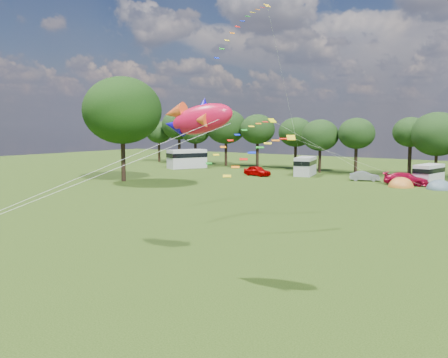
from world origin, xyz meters
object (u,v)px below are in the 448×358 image
Objects in this scene: car_b at (365,176)px; fish_kite at (197,119)px; big_tree at (122,110)px; car_c at (406,179)px; car_a at (257,171)px; tent_orange at (401,187)px; campervan_b at (305,165)px; campervan_c at (429,173)px; tent_greyblue at (439,189)px; campervan_a at (187,158)px.

car_b is 0.89× the size of fish_kite.
big_tree is 2.66× the size of car_c.
car_a reaches higher than car_b.
car_c reaches higher than tent_orange.
fish_kite reaches higher than campervan_b.
campervan_b reaches higher than campervan_c.
campervan_c is 5.83m from tent_orange.
campervan_b is (15.73, 20.22, -7.61)m from big_tree.
car_b is 9.67m from campervan_b.
campervan_b is at bearing 164.72° from tent_greyblue.
campervan_a is at bearing 173.77° from tent_greyblue.
fish_kite reaches higher than car_b.
campervan_b is at bearing 99.33° from fish_kite.
tent_greyblue is 41.45m from fish_kite.
car_b is 6.72m from tent_orange.
campervan_c is at bearing -68.41° from car_a.
campervan_a is 36.64m from tent_orange.
big_tree is 1.94× the size of campervan_a.
car_c is at bearing -127.27° from car_b.
fish_kite is at bearing -174.64° from campervan_b.
car_c is at bearing 28.56° from big_tree.
campervan_c is at bearing -64.32° from campervan_a.
car_b is at bearing 88.77° from fish_kite.
campervan_c is (7.43, 1.81, 0.66)m from car_b.
campervan_a is (-36.27, 2.65, 0.91)m from car_c.
car_c reaches higher than car_b.
tent_greyblue is at bearing -131.08° from car_b.
car_a reaches higher than tent_orange.
car_c is 15.45m from campervan_b.
campervan_b is 19.94m from tent_greyblue.
campervan_c reaches higher than car_b.
car_b is 0.61× the size of campervan_b.
big_tree is 4.15× the size of tent_orange.
car_a is 20.28m from tent_orange.
big_tree is 35.24m from tent_orange.
big_tree is at bearing 113.57° from car_c.
tent_orange is at bearing -82.53° from car_a.
tent_orange is at bearing 25.34° from big_tree.
fish_kite is (7.32, -43.89, 6.93)m from car_b.
car_c is 1.58× the size of tent_greyblue.
tent_orange is (5.64, -3.60, -0.60)m from car_b.
tent_orange is at bearing -174.53° from tent_greyblue.
campervan_b is 1.80× the size of tent_orange.
campervan_c is 5.67m from tent_greyblue.
car_c is 1.27× the size of fish_kite.
car_a is 16.52m from campervan_a.
car_c is at bearing 90.60° from tent_orange.
campervan_a reaches higher than tent_greyblue.
big_tree is 3.37× the size of fish_kite.
campervan_a is 1.74× the size of fish_kite.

